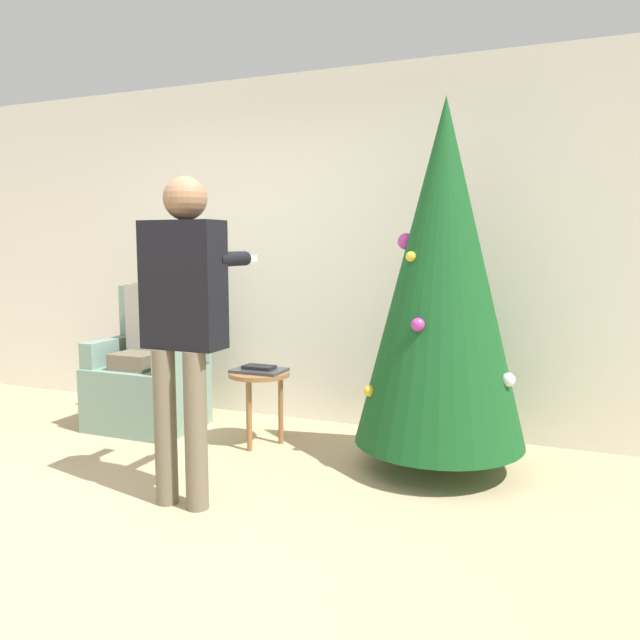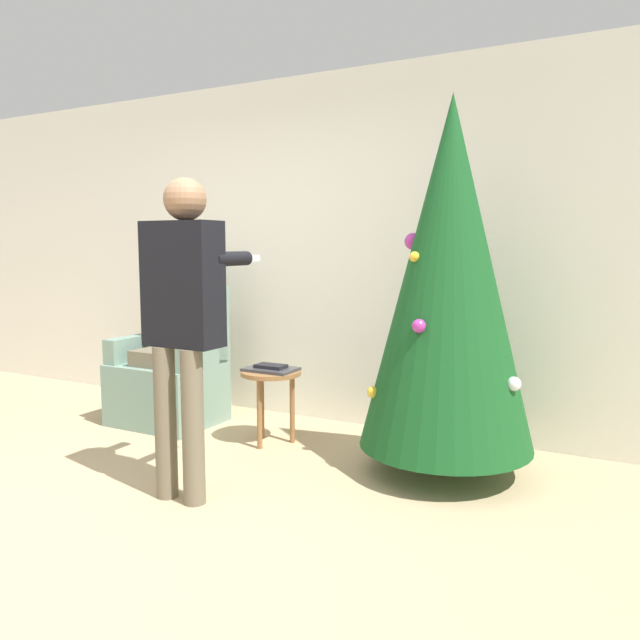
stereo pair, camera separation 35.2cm
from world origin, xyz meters
TOP-DOWN VIEW (x-y plane):
  - ground_plane at (0.00, 0.00)m, footprint 14.00×14.00m
  - wall_back at (0.00, 2.23)m, footprint 8.00×0.06m
  - christmas_tree at (1.29, 1.49)m, footprint 1.05×1.05m
  - armchair at (-0.95, 1.57)m, footprint 0.77×0.63m
  - person_seated at (-0.95, 1.54)m, footprint 0.36×0.46m
  - person_standing at (0.14, 0.46)m, footprint 0.44×0.57m
  - side_stool at (0.04, 1.49)m, footprint 0.42×0.42m
  - laptop at (0.04, 1.49)m, footprint 0.35×0.25m
  - book at (0.04, 1.49)m, footprint 0.21×0.12m

SIDE VIEW (x-z plane):
  - ground_plane at x=0.00m, z-range 0.00..0.00m
  - armchair at x=-0.95m, z-range -0.16..0.91m
  - side_stool at x=0.04m, z-range 0.18..0.70m
  - laptop at x=0.04m, z-range 0.52..0.54m
  - book at x=0.04m, z-range 0.54..0.56m
  - person_seated at x=-0.95m, z-range 0.07..1.37m
  - person_standing at x=0.14m, z-range 0.18..1.93m
  - christmas_tree at x=1.29m, z-range 0.09..2.35m
  - wall_back at x=0.00m, z-range 0.00..2.70m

